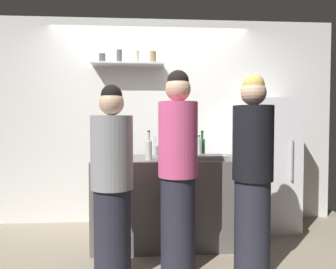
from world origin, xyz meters
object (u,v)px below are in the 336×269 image
(refrigerator, at_px, (266,164))
(person_pink_top, at_px, (178,171))
(baking_pan, at_px, (210,157))
(person_grey_hoodie, at_px, (112,185))
(wine_bottle_green_glass, at_px, (202,146))
(wine_bottle_pale_glass, at_px, (149,149))
(water_bottle_plastic, at_px, (198,147))
(utensil_holder, at_px, (155,150))
(person_blonde, at_px, (253,175))

(refrigerator, relative_size, person_pink_top, 0.90)
(refrigerator, height_order, baking_pan, refrigerator)
(person_grey_hoodie, bearing_deg, wine_bottle_green_glass, -170.20)
(wine_bottle_pale_glass, relative_size, person_pink_top, 0.17)
(refrigerator, bearing_deg, water_bottle_plastic, -164.41)
(water_bottle_plastic, bearing_deg, utensil_holder, 162.38)
(utensil_holder, distance_m, person_pink_top, 0.96)
(baking_pan, relative_size, water_bottle_plastic, 1.43)
(refrigerator, distance_m, water_bottle_plastic, 0.94)
(person_blonde, bearing_deg, wine_bottle_pale_glass, 101.24)
(wine_bottle_pale_glass, height_order, person_blonde, person_blonde)
(wine_bottle_pale_glass, relative_size, wine_bottle_green_glass, 1.05)
(baking_pan, bearing_deg, wine_bottle_pale_glass, 177.99)
(refrigerator, distance_m, person_pink_top, 1.57)
(utensil_holder, height_order, wine_bottle_green_glass, wine_bottle_green_glass)
(wine_bottle_pale_glass, height_order, water_bottle_plastic, wine_bottle_pale_glass)
(baking_pan, distance_m, person_blonde, 0.61)
(baking_pan, height_order, person_grey_hoodie, person_grey_hoodie)
(wine_bottle_pale_glass, height_order, person_grey_hoodie, person_grey_hoodie)
(wine_bottle_green_glass, bearing_deg, person_grey_hoodie, -131.30)
(refrigerator, xyz_separation_m, water_bottle_plastic, (-0.88, -0.24, 0.23))
(utensil_holder, xyz_separation_m, wine_bottle_green_glass, (0.55, -0.03, 0.05))
(person_grey_hoodie, relative_size, person_blonde, 0.94)
(refrigerator, height_order, person_blonde, person_blonde)
(utensil_holder, height_order, person_blonde, person_blonde)
(person_grey_hoodie, height_order, person_blonde, person_blonde)
(baking_pan, bearing_deg, water_bottle_plastic, 101.29)
(person_pink_top, bearing_deg, person_blonde, 142.99)
(refrigerator, height_order, person_grey_hoodie, person_grey_hoodie)
(water_bottle_plastic, xyz_separation_m, person_blonde, (0.32, -0.89, -0.17))
(baking_pan, xyz_separation_m, utensil_holder, (-0.55, 0.49, 0.03))
(baking_pan, relative_size, wine_bottle_pale_glass, 1.14)
(baking_pan, height_order, wine_bottle_pale_glass, wine_bottle_pale_glass)
(baking_pan, height_order, utensil_holder, utensil_holder)
(wine_bottle_pale_glass, xyz_separation_m, person_pink_top, (0.25, -0.48, -0.15))
(water_bottle_plastic, bearing_deg, baking_pan, -78.71)
(utensil_holder, relative_size, person_grey_hoodie, 0.14)
(water_bottle_plastic, bearing_deg, person_blonde, -70.16)
(wine_bottle_pale_glass, distance_m, person_grey_hoodie, 0.72)
(baking_pan, distance_m, wine_bottle_green_glass, 0.47)
(person_grey_hoodie, distance_m, person_blonde, 1.18)
(wine_bottle_green_glass, bearing_deg, person_pink_top, -112.21)
(utensil_holder, xyz_separation_m, wine_bottle_pale_glass, (-0.07, -0.47, 0.05))
(refrigerator, distance_m, person_grey_hoodie, 2.09)
(water_bottle_plastic, relative_size, person_grey_hoodie, 0.15)
(utensil_holder, height_order, person_pink_top, person_pink_top)
(person_pink_top, bearing_deg, refrigerator, -166.77)
(wine_bottle_pale_glass, bearing_deg, refrigerator, 21.40)
(utensil_holder, xyz_separation_m, person_pink_top, (0.17, -0.94, -0.10))
(utensil_holder, height_order, water_bottle_plastic, water_bottle_plastic)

